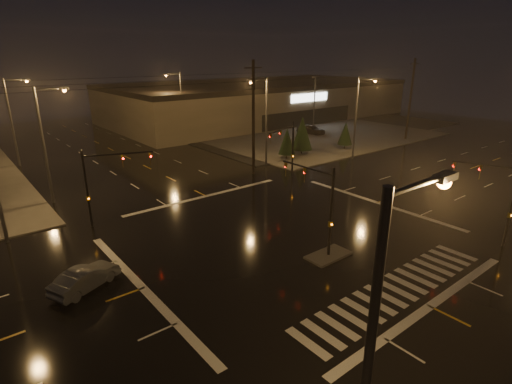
% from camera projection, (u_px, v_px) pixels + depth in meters
% --- Properties ---
extents(ground, '(140.00, 140.00, 0.00)m').
position_uv_depth(ground, '(287.00, 236.00, 28.96)').
color(ground, black).
rests_on(ground, ground).
extents(sidewalk_ne, '(36.00, 36.00, 0.12)m').
position_uv_depth(sidewalk_ne, '(296.00, 131.00, 68.80)').
color(sidewalk_ne, '#45423E').
rests_on(sidewalk_ne, ground).
extents(median_island, '(3.00, 1.60, 0.15)m').
position_uv_depth(median_island, '(328.00, 255.00, 25.98)').
color(median_island, '#45423E').
rests_on(median_island, ground).
extents(crosswalk, '(15.00, 2.60, 0.01)m').
position_uv_depth(crosswalk, '(396.00, 290.00, 22.31)').
color(crosswalk, beige).
rests_on(crosswalk, ground).
extents(stop_bar_near, '(16.00, 0.50, 0.01)m').
position_uv_depth(stop_bar_near, '(430.00, 306.00, 20.83)').
color(stop_bar_near, beige).
rests_on(stop_bar_near, ground).
extents(stop_bar_far, '(16.00, 0.50, 0.01)m').
position_uv_depth(stop_bar_far, '(206.00, 196.00, 37.08)').
color(stop_bar_far, beige).
rests_on(stop_bar_far, ground).
extents(parking_lot, '(50.00, 24.00, 0.08)m').
position_uv_depth(parking_lot, '(324.00, 129.00, 70.28)').
color(parking_lot, black).
rests_on(parking_lot, ground).
extents(retail_building, '(60.20, 28.30, 7.20)m').
position_uv_depth(retail_building, '(260.00, 99.00, 82.33)').
color(retail_building, brown).
rests_on(retail_building, ground).
extents(signal_mast_median, '(0.25, 4.59, 6.00)m').
position_uv_depth(signal_mast_median, '(321.00, 199.00, 25.47)').
color(signal_mast_median, black).
rests_on(signal_mast_median, ground).
extents(signal_mast_ne, '(4.84, 1.86, 6.00)m').
position_uv_depth(signal_mast_ne, '(288.00, 144.00, 40.81)').
color(signal_mast_ne, black).
rests_on(signal_mast_ne, ground).
extents(signal_mast_nw, '(4.84, 1.86, 6.00)m').
position_uv_depth(signal_mast_nw, '(101.00, 178.00, 29.60)').
color(signal_mast_nw, black).
rests_on(signal_mast_nw, ground).
extents(signal_mast_se, '(1.55, 3.87, 6.00)m').
position_uv_depth(signal_mast_se, '(500.00, 193.00, 26.59)').
color(signal_mast_se, black).
rests_on(signal_mast_se, ground).
extents(streetlight_0, '(2.77, 0.32, 10.00)m').
position_uv_depth(streetlight_0, '(377.00, 353.00, 9.39)').
color(streetlight_0, '#38383A').
rests_on(streetlight_0, ground).
extents(streetlight_1, '(2.77, 0.32, 10.00)m').
position_uv_depth(streetlight_1, '(46.00, 138.00, 33.75)').
color(streetlight_1, '#38383A').
rests_on(streetlight_1, ground).
extents(streetlight_2, '(2.77, 0.32, 10.00)m').
position_uv_depth(streetlight_2, '(13.00, 116.00, 45.57)').
color(streetlight_2, '#38383A').
rests_on(streetlight_2, ground).
extents(streetlight_3, '(2.77, 0.32, 10.00)m').
position_uv_depth(streetlight_3, '(264.00, 116.00, 45.48)').
color(streetlight_3, '#38383A').
rests_on(streetlight_3, ground).
extents(streetlight_4, '(2.77, 0.32, 10.00)m').
position_uv_depth(streetlight_4, '(180.00, 101.00, 60.25)').
color(streetlight_4, '#38383A').
rests_on(streetlight_4, ground).
extents(streetlight_6, '(0.32, 2.77, 10.00)m').
position_uv_depth(streetlight_6, '(358.00, 113.00, 48.31)').
color(streetlight_6, '#38383A').
rests_on(streetlight_6, ground).
extents(utility_pole_1, '(2.20, 0.32, 12.00)m').
position_uv_depth(utility_pole_1, '(253.00, 118.00, 42.02)').
color(utility_pole_1, black).
rests_on(utility_pole_1, ground).
extents(utility_pole_2, '(2.20, 0.32, 12.00)m').
position_uv_depth(utility_pole_2, '(410.00, 99.00, 59.73)').
color(utility_pole_2, black).
rests_on(utility_pole_2, ground).
extents(conifer_0, '(2.07, 2.07, 3.93)m').
position_uv_depth(conifer_0, '(287.00, 141.00, 49.41)').
color(conifer_0, black).
rests_on(conifer_0, ground).
extents(conifer_1, '(2.72, 2.72, 4.95)m').
position_uv_depth(conifer_1, '(302.00, 133.00, 51.72)').
color(conifer_1, black).
rests_on(conifer_1, ground).
extents(conifer_2, '(1.99, 1.99, 3.81)m').
position_uv_depth(conifer_2, '(345.00, 133.00, 54.72)').
color(conifer_2, black).
rests_on(conifer_2, ground).
extents(car_parked, '(2.97, 5.13, 1.64)m').
position_uv_depth(car_parked, '(311.00, 129.00, 65.69)').
color(car_parked, black).
rests_on(car_parked, ground).
extents(car_crossing, '(4.20, 2.90, 1.31)m').
position_uv_depth(car_crossing, '(85.00, 278.00, 22.23)').
color(car_crossing, slate).
rests_on(car_crossing, ground).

